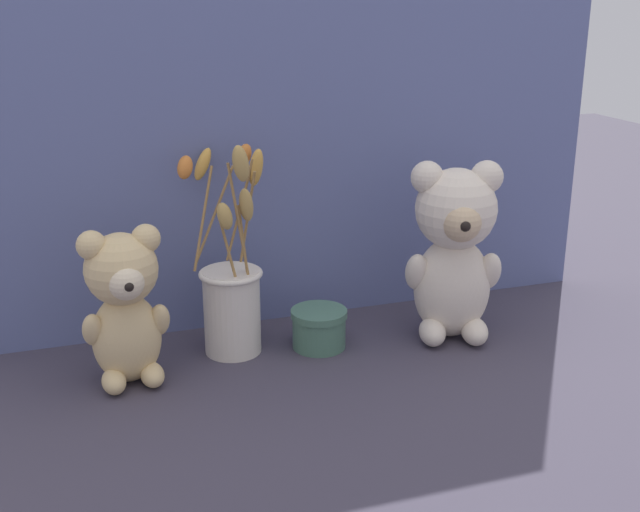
{
  "coord_description": "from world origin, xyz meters",
  "views": [
    {
      "loc": [
        -0.38,
        -1.1,
        0.56
      ],
      "look_at": [
        0.0,
        0.02,
        0.16
      ],
      "focal_mm": 45.0,
      "sensor_mm": 36.0,
      "label": 1
    }
  ],
  "objects_px": {
    "teddy_bear_medium": "(124,304)",
    "decorative_tin_tall": "(320,328)",
    "teddy_bear_large": "(454,248)",
    "flower_vase": "(232,293)"
  },
  "relations": [
    {
      "from": "teddy_bear_medium",
      "to": "flower_vase",
      "type": "relative_size",
      "value": 0.69
    },
    {
      "from": "teddy_bear_large",
      "to": "teddy_bear_medium",
      "type": "bearing_deg",
      "value": 179.61
    },
    {
      "from": "teddy_bear_large",
      "to": "decorative_tin_tall",
      "type": "height_order",
      "value": "teddy_bear_large"
    },
    {
      "from": "decorative_tin_tall",
      "to": "teddy_bear_large",
      "type": "bearing_deg",
      "value": -6.98
    },
    {
      "from": "teddy_bear_medium",
      "to": "decorative_tin_tall",
      "type": "relative_size",
      "value": 2.61
    },
    {
      "from": "teddy_bear_large",
      "to": "decorative_tin_tall",
      "type": "bearing_deg",
      "value": 173.02
    },
    {
      "from": "decorative_tin_tall",
      "to": "flower_vase",
      "type": "bearing_deg",
      "value": 167.3
    },
    {
      "from": "teddy_bear_medium",
      "to": "decorative_tin_tall",
      "type": "height_order",
      "value": "teddy_bear_medium"
    },
    {
      "from": "flower_vase",
      "to": "teddy_bear_medium",
      "type": "bearing_deg",
      "value": -162.26
    },
    {
      "from": "teddy_bear_large",
      "to": "flower_vase",
      "type": "height_order",
      "value": "flower_vase"
    }
  ]
}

